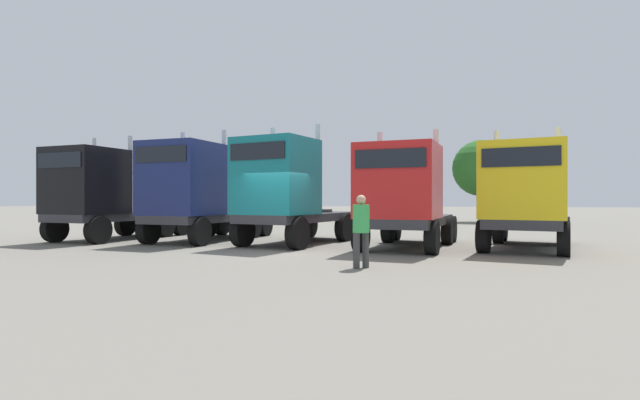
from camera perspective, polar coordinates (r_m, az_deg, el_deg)
ground at (r=15.37m, az=-5.25°, el=-6.06°), size 200.00×200.00×0.00m
semi_truck_black at (r=21.11m, az=-24.44°, el=0.67°), size 3.09×6.20×4.19m
semi_truck_navy at (r=19.11m, az=-14.73°, el=0.93°), size 2.94×6.41×4.32m
semi_truck_teal at (r=17.30m, az=-3.99°, el=1.01°), size 3.61×6.36×4.32m
semi_truck_red at (r=16.02m, az=9.71°, el=0.46°), size 3.07×6.07×3.96m
semi_truck_yellow at (r=16.74m, az=22.89°, el=0.51°), size 3.56×6.27×3.97m
visitor_with_camera at (r=11.64m, az=4.83°, el=-3.01°), size 0.56×0.56×1.75m
oak_far_left at (r=36.32m, az=-7.26°, el=3.80°), size 4.10×4.10×6.07m
oak_far_centre at (r=36.51m, az=9.12°, el=3.57°), size 3.63×3.63×5.71m
oak_far_right at (r=37.23m, az=18.34°, el=3.55°), size 4.08×4.08×5.96m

